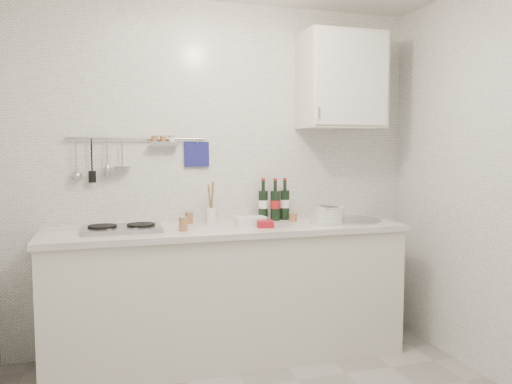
{
  "coord_description": "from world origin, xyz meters",
  "views": [
    {
      "loc": [
        -0.78,
        -2.19,
        1.45
      ],
      "look_at": [
        0.14,
        0.9,
        1.17
      ],
      "focal_mm": 35.0,
      "sensor_mm": 36.0,
      "label": 1
    }
  ],
  "objects_px": {
    "plate_stack_hob": "(104,231)",
    "wall_cabinet": "(341,81)",
    "wine_bottles": "(274,199)",
    "utensil_crock": "(211,213)",
    "plate_stack_sink": "(329,215)"
  },
  "relations": [
    {
      "from": "plate_stack_hob",
      "to": "wall_cabinet",
      "type": "bearing_deg",
      "value": 4.93
    },
    {
      "from": "plate_stack_hob",
      "to": "wine_bottles",
      "type": "relative_size",
      "value": 0.84
    },
    {
      "from": "utensil_crock",
      "to": "plate_stack_hob",
      "type": "bearing_deg",
      "value": -164.06
    },
    {
      "from": "plate_stack_hob",
      "to": "plate_stack_sink",
      "type": "relative_size",
      "value": 1.0
    },
    {
      "from": "wine_bottles",
      "to": "utensil_crock",
      "type": "relative_size",
      "value": 1.05
    },
    {
      "from": "wall_cabinet",
      "to": "wine_bottles",
      "type": "distance_m",
      "value": 1.01
    },
    {
      "from": "wall_cabinet",
      "to": "utensil_crock",
      "type": "bearing_deg",
      "value": 176.39
    },
    {
      "from": "plate_stack_hob",
      "to": "utensil_crock",
      "type": "height_order",
      "value": "utensil_crock"
    },
    {
      "from": "wall_cabinet",
      "to": "plate_stack_sink",
      "type": "bearing_deg",
      "value": -135.55
    },
    {
      "from": "wall_cabinet",
      "to": "wine_bottles",
      "type": "relative_size",
      "value": 2.26
    },
    {
      "from": "plate_stack_hob",
      "to": "utensil_crock",
      "type": "relative_size",
      "value": 0.89
    },
    {
      "from": "wine_bottles",
      "to": "utensil_crock",
      "type": "xyz_separation_m",
      "value": [
        -0.48,
        -0.01,
        -0.09
      ]
    },
    {
      "from": "wine_bottles",
      "to": "plate_stack_hob",
      "type": "bearing_deg",
      "value": -169.72
    },
    {
      "from": "wine_bottles",
      "to": "utensil_crock",
      "type": "height_order",
      "value": "wine_bottles"
    },
    {
      "from": "wine_bottles",
      "to": "utensil_crock",
      "type": "bearing_deg",
      "value": -178.73
    }
  ]
}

